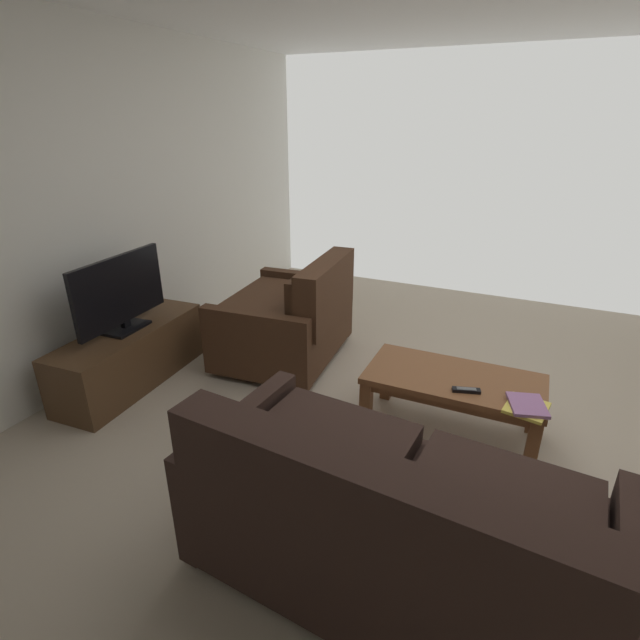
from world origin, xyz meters
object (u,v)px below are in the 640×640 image
Objects in this scene: tv_remote at (467,390)px; tv_stand at (131,356)px; flat_tv at (120,293)px; sofa_main at (390,524)px; book_stack at (527,406)px; loveseat_near at (291,318)px; coffee_table at (453,386)px.

tv_stand is at bearing 5.13° from tv_remote.
tv_stand is 0.51m from flat_tv.
sofa_main reaches higher than book_stack.
book_stack is at bearing 159.24° from loveseat_near.
book_stack is at bearing 154.96° from coffee_table.
tv_remote is (-0.12, -1.10, 0.04)m from sofa_main.
flat_tv reaches higher than book_stack.
coffee_table is at bearing -91.22° from sofa_main.
flat_tv reaches higher than coffee_table.
tv_stand is 2.42m from tv_remote.
coffee_table is 2.34m from tv_stand.
loveseat_near is 1.40× the size of flat_tv.
loveseat_near is at bearing -19.42° from coffee_table.
flat_tv is at bearing -21.19° from sofa_main.
coffee_table is (-0.03, -1.25, -0.04)m from sofa_main.
sofa_main is at bearing 158.84° from tv_stand.
sofa_main is 1.11m from tv_remote.
tv_stand is (0.91, 0.86, -0.14)m from loveseat_near.
sofa_main is 1.15m from book_stack.
tv_remote is at bearing -174.91° from flat_tv.
loveseat_near is 1.49m from coffee_table.
loveseat_near is 1.30m from flat_tv.
tv_remote is (-2.41, -0.21, -0.31)m from flat_tv.
tv_stand is at bearing -21.16° from sofa_main.
book_stack is at bearing 171.93° from tv_remote.
flat_tv is 2.44m from tv_remote.
sofa_main is 2.13× the size of flat_tv.
flat_tv is at bearing 5.09° from tv_remote.
book_stack is (-2.73, -0.17, 0.20)m from tv_stand.
sofa_main is at bearing 158.81° from flat_tv.
tv_remote is (-2.41, -0.22, 0.20)m from tv_stand.
sofa_main reaches higher than coffee_table.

